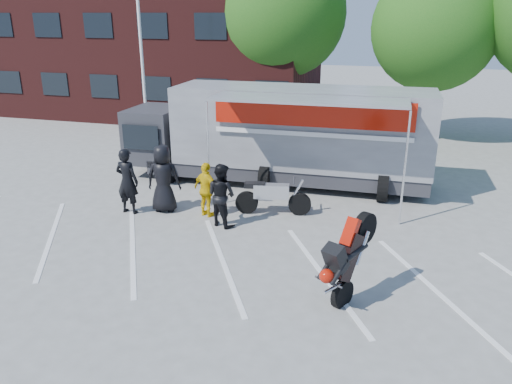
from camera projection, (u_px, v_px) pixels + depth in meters
The scene contains 13 objects.
ground at pixel (199, 280), 11.01m from camera, with size 100.00×100.00×0.00m, color #9A9A95.
parking_bay_lines at pixel (215, 259), 11.91m from camera, with size 18.00×5.00×0.01m, color white.
office_building at pixel (156, 52), 28.75m from camera, with size 18.00×8.00×7.00m, color #451716.
flagpole at pixel (145, 27), 20.00m from camera, with size 1.61×0.12×8.00m.
tree_left at pixel (283, 13), 24.13m from camera, with size 6.12×6.12×8.64m.
tree_mid at pixel (435, 29), 21.58m from camera, with size 5.44×5.44×7.68m.
transporter_truck at pixel (286, 183), 17.35m from camera, with size 10.32×4.97×3.28m, color #919399, non-canonical shape.
parked_motorcycle at pixel (273, 214), 14.64m from camera, with size 0.75×2.25×1.18m, color #BCBCC1, non-canonical shape.
stunt_bike_rider at pixel (358, 293), 10.49m from camera, with size 0.81×1.71×2.01m, color black, non-canonical shape.
spectator_leather_a at pixel (163, 178), 14.56m from camera, with size 0.98×0.64×2.01m, color black.
spectator_leather_b at pixel (127, 181), 14.44m from camera, with size 0.71×0.47×1.95m, color black.
spectator_leather_c at pixel (221, 195), 13.61m from camera, with size 0.86×0.67×1.76m, color black.
spectator_hivis at pixel (207, 190), 14.24m from camera, with size 0.94×0.39×1.60m, color yellow.
Camera 1 is at (3.95, -8.97, 5.53)m, focal length 35.00 mm.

